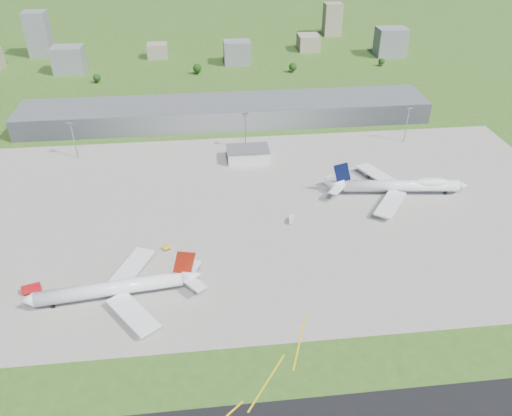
{
  "coord_description": "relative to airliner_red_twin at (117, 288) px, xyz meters",
  "views": [
    {
      "loc": [
        -16.81,
        -186.63,
        149.1
      ],
      "look_at": [
        7.31,
        28.81,
        9.0
      ],
      "focal_mm": 35.0,
      "sensor_mm": 36.0,
      "label": 1
    }
  ],
  "objects": [
    {
      "name": "mast_west",
      "position": [
        -42.2,
        136.67,
        12.25
      ],
      "size": [
        3.5,
        2.0,
        25.9
      ],
      "color": "gray",
      "rests_on": "ground"
    },
    {
      "name": "mast_center",
      "position": [
        67.8,
        136.67,
        12.25
      ],
      "size": [
        3.5,
        2.0,
        25.9
      ],
      "color": "gray",
      "rests_on": "ground"
    },
    {
      "name": "tree_w",
      "position": [
        -52.2,
        286.67,
        -0.6
      ],
      "size": [
        6.75,
        6.75,
        8.25
      ],
      "color": "#382314",
      "rests_on": "ground"
    },
    {
      "name": "tree_e",
      "position": [
        127.8,
        296.67,
        0.05
      ],
      "size": [
        7.65,
        7.65,
        9.35
      ],
      "color": "#382314",
      "rests_on": "ground"
    },
    {
      "name": "tree_c",
      "position": [
        37.8,
        301.67,
        0.38
      ],
      "size": [
        8.1,
        8.1,
        9.9
      ],
      "color": "#382314",
      "rests_on": "ground"
    },
    {
      "name": "ground",
      "position": [
        57.8,
        171.67,
        -5.46
      ],
      "size": [
        1400.0,
        1400.0,
        0.0
      ],
      "primitive_type": "plane",
      "color": "#315A1C",
      "rests_on": "ground"
    },
    {
      "name": "bldg_c",
      "position": [
        77.8,
        331.67,
        5.54
      ],
      "size": [
        26.0,
        20.0,
        22.0
      ],
      "primitive_type": "cube",
      "color": "slate",
      "rests_on": "ground"
    },
    {
      "name": "ops_building",
      "position": [
        67.8,
        121.67,
        -1.46
      ],
      "size": [
        26.0,
        16.0,
        8.0
      ],
      "primitive_type": "cube",
      "color": "silver",
      "rests_on": "ground"
    },
    {
      "name": "mast_east",
      "position": [
        177.8,
        136.67,
        12.25
      ],
      "size": [
        3.5,
        2.0,
        25.9
      ],
      "color": "gray",
      "rests_on": "ground"
    },
    {
      "name": "bldg_cw",
      "position": [
        -2.2,
        361.67,
        1.54
      ],
      "size": [
        20.0,
        18.0,
        14.0
      ],
      "primitive_type": "cube",
      "color": "gray",
      "rests_on": "ground"
    },
    {
      "name": "terminal",
      "position": [
        57.8,
        186.67,
        2.04
      ],
      "size": [
        300.0,
        42.0,
        15.0
      ],
      "primitive_type": "cube",
      "color": "gray",
      "rests_on": "ground"
    },
    {
      "name": "bldg_tall_e",
      "position": [
        197.8,
        431.67,
        12.54
      ],
      "size": [
        20.0,
        18.0,
        36.0
      ],
      "primitive_type": "cube",
      "color": "gray",
      "rests_on": "ground"
    },
    {
      "name": "airliner_red_twin",
      "position": [
        0.0,
        0.0,
        0.0
      ],
      "size": [
        74.74,
        57.92,
        20.51
      ],
      "rotation": [
        0.0,
        0.0,
        3.25
      ],
      "color": "white",
      "rests_on": "ground"
    },
    {
      "name": "van_white_near",
      "position": [
        83.61,
        48.39,
        -4.03
      ],
      "size": [
        3.66,
        6.08,
        2.85
      ],
      "rotation": [
        0.0,
        0.0,
        1.35
      ],
      "color": "silver",
      "rests_on": "ground"
    },
    {
      "name": "bldg_w",
      "position": [
        -82.2,
        321.67,
        6.54
      ],
      "size": [
        28.0,
        22.0,
        24.0
      ],
      "primitive_type": "cube",
      "color": "slate",
      "rests_on": "ground"
    },
    {
      "name": "airliner_blue_quad",
      "position": [
        150.3,
        69.47,
        0.3
      ],
      "size": [
        79.38,
        61.92,
        20.72
      ],
      "rotation": [
        0.0,
        0.0,
        -0.11
      ],
      "color": "white",
      "rests_on": "ground"
    },
    {
      "name": "bldg_e",
      "position": [
        237.8,
        341.67,
        8.54
      ],
      "size": [
        30.0,
        22.0,
        28.0
      ],
      "primitive_type": "cube",
      "color": "slate",
      "rests_on": "ground"
    },
    {
      "name": "bldg_ce",
      "position": [
        157.8,
        371.67,
        2.54
      ],
      "size": [
        22.0,
        24.0,
        16.0
      ],
      "primitive_type": "cube",
      "color": "gray",
      "rests_on": "ground"
    },
    {
      "name": "fire_truck",
      "position": [
        -38.08,
        7.82,
        -3.73
      ],
      "size": [
        8.34,
        5.18,
        3.48
      ],
      "rotation": [
        0.0,
        0.0,
        0.31
      ],
      "color": "red",
      "rests_on": "ground"
    },
    {
      "name": "van_white_far",
      "position": [
        149.46,
        75.61,
        -4.3
      ],
      "size": [
        4.67,
        2.9,
        2.28
      ],
      "rotation": [
        0.0,
        0.0,
        0.21
      ],
      "color": "white",
      "rests_on": "ground"
    },
    {
      "name": "tree_far_e",
      "position": [
        217.8,
        306.67,
        -0.93
      ],
      "size": [
        6.3,
        6.3,
        7.7
      ],
      "color": "#382314",
      "rests_on": "ground"
    },
    {
      "name": "tug_yellow",
      "position": [
        19.17,
        32.03,
        -4.52
      ],
      "size": [
        4.22,
        3.53,
        1.82
      ],
      "rotation": [
        0.0,
        0.0,
        0.47
      ],
      "color": "#EEB30E",
      "rests_on": "ground"
    },
    {
      "name": "bldg_tall_w",
      "position": [
        -122.2,
        381.67,
        16.54
      ],
      "size": [
        22.0,
        20.0,
        44.0
      ],
      "primitive_type": "cube",
      "color": "slate",
      "rests_on": "ground"
    },
    {
      "name": "apron",
      "position": [
        67.8,
        61.67,
        -5.42
      ],
      "size": [
        360.0,
        190.0,
        0.08
      ],
      "primitive_type": "cube",
      "color": "gray",
      "rests_on": "ground"
    }
  ]
}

